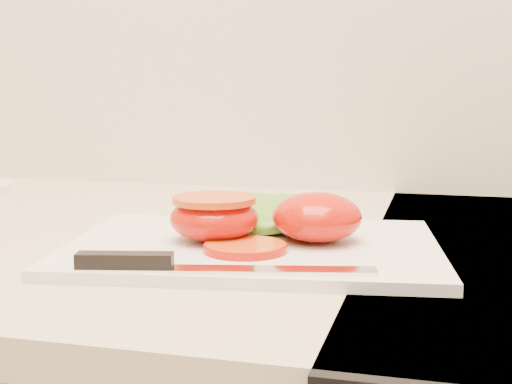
# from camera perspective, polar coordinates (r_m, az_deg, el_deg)

# --- Properties ---
(cutting_board) EXTENTS (0.37, 0.29, 0.01)m
(cutting_board) POSITION_cam_1_polar(r_m,az_deg,el_deg) (0.65, -0.23, -4.46)
(cutting_board) COLOR silver
(cutting_board) RESTS_ON counter
(tomato_half_dome) EXTENTS (0.08, 0.08, 0.05)m
(tomato_half_dome) POSITION_cam_1_polar(r_m,az_deg,el_deg) (0.65, 4.90, -2.01)
(tomato_half_dome) COLOR red
(tomato_half_dome) RESTS_ON cutting_board
(tomato_half_cut) EXTENTS (0.08, 0.08, 0.04)m
(tomato_half_cut) POSITION_cam_1_polar(r_m,az_deg,el_deg) (0.66, -3.36, -1.97)
(tomato_half_cut) COLOR red
(tomato_half_cut) RESTS_ON cutting_board
(tomato_slice_0) EXTENTS (0.07, 0.07, 0.01)m
(tomato_slice_0) POSITION_cam_1_polar(r_m,az_deg,el_deg) (0.62, -0.87, -4.46)
(tomato_slice_0) COLOR orange
(tomato_slice_0) RESTS_ON cutting_board
(lettuce_leaf_0) EXTENTS (0.17, 0.14, 0.03)m
(lettuce_leaf_0) POSITION_cam_1_polar(r_m,az_deg,el_deg) (0.72, -0.67, -1.75)
(lettuce_leaf_0) COLOR #6EB22F
(lettuce_leaf_0) RESTS_ON cutting_board
(lettuce_leaf_1) EXTENTS (0.15, 0.15, 0.03)m
(lettuce_leaf_1) POSITION_cam_1_polar(r_m,az_deg,el_deg) (0.72, 2.68, -1.75)
(lettuce_leaf_1) COLOR #6EB22F
(lettuce_leaf_1) RESTS_ON cutting_board
(knife) EXTENTS (0.24, 0.06, 0.01)m
(knife) POSITION_cam_1_polar(r_m,az_deg,el_deg) (0.56, -5.90, -5.77)
(knife) COLOR silver
(knife) RESTS_ON cutting_board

